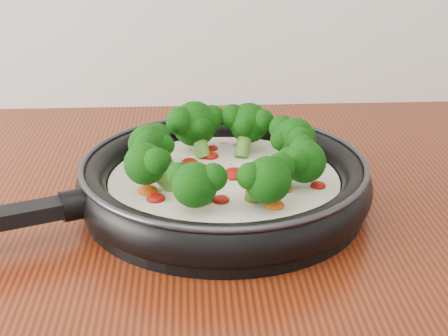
{
  "coord_description": "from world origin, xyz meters",
  "views": [
    {
      "loc": [
        0.07,
        0.35,
        1.27
      ],
      "look_at": [
        0.12,
        1.09,
        0.95
      ],
      "focal_mm": 53.04,
      "sensor_mm": 36.0,
      "label": 1
    }
  ],
  "objects": [
    {
      "name": "skillet",
      "position": [
        0.11,
        1.09,
        0.94
      ],
      "size": [
        0.59,
        0.46,
        0.1
      ],
      "color": "black",
      "rests_on": "counter"
    }
  ]
}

